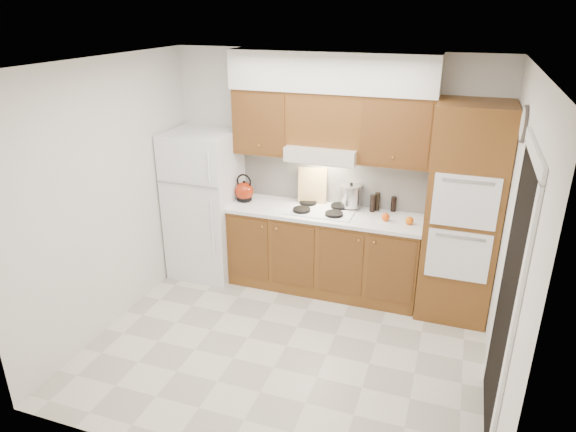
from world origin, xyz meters
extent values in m
plane|color=beige|center=(0.00, 0.00, 0.00)|extent=(3.60, 3.60, 0.00)
plane|color=white|center=(0.00, 0.00, 2.60)|extent=(3.60, 3.60, 0.00)
cube|color=silver|center=(0.00, 1.50, 1.30)|extent=(3.60, 0.02, 2.60)
cube|color=silver|center=(-1.80, 0.00, 1.30)|extent=(0.02, 3.00, 2.60)
cube|color=silver|center=(1.80, 0.00, 1.30)|extent=(0.02, 3.00, 2.60)
cube|color=white|center=(-1.41, 1.14, 0.86)|extent=(0.75, 0.72, 1.72)
cube|color=brown|center=(0.02, 1.20, 0.45)|extent=(2.11, 0.60, 0.90)
cube|color=white|center=(0.03, 1.19, 0.92)|extent=(2.13, 0.62, 0.04)
cube|color=white|center=(0.02, 1.49, 1.22)|extent=(2.11, 0.03, 0.56)
cube|color=brown|center=(1.44, 1.18, 1.10)|extent=(0.70, 0.65, 2.20)
cube|color=brown|center=(-0.71, 1.33, 1.85)|extent=(0.63, 0.33, 0.70)
cube|color=brown|center=(0.72, 1.33, 1.85)|extent=(0.73, 0.33, 0.70)
cube|color=silver|center=(-0.02, 1.27, 1.57)|extent=(0.75, 0.45, 0.15)
cube|color=brown|center=(-0.02, 1.33, 1.92)|extent=(0.75, 0.33, 0.55)
cube|color=silver|center=(0.03, 1.32, 2.40)|extent=(2.13, 0.36, 0.40)
cube|color=white|center=(-0.02, 1.21, 0.95)|extent=(0.74, 0.50, 0.01)
cube|color=black|center=(1.79, -0.35, 1.05)|extent=(0.02, 0.90, 2.10)
cylinder|color=#3F3833|center=(1.79, 0.55, 2.15)|extent=(0.02, 0.30, 0.30)
sphere|color=maroon|center=(-0.93, 1.21, 1.06)|extent=(0.27, 0.27, 0.21)
cube|color=tan|center=(-0.18, 1.39, 1.14)|extent=(0.33, 0.18, 0.42)
cylinder|color=#BBBBC0|center=(0.27, 1.37, 1.09)|extent=(0.29, 0.29, 0.23)
cylinder|color=black|center=(0.55, 1.41, 1.04)|extent=(0.07, 0.07, 0.20)
cylinder|color=black|center=(0.51, 1.36, 1.03)|extent=(0.07, 0.07, 0.19)
cylinder|color=black|center=(0.73, 1.44, 1.02)|extent=(0.06, 0.06, 0.16)
sphere|color=orange|center=(0.94, 1.12, 0.98)|extent=(0.11, 0.11, 0.08)
sphere|color=orange|center=(0.69, 1.14, 0.98)|extent=(0.11, 0.11, 0.08)
camera|label=1|loc=(1.34, -3.83, 3.01)|focal=32.00mm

